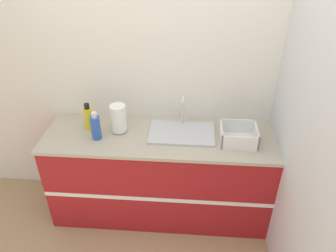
% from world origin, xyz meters
% --- Properties ---
extents(ground_plane, '(12.00, 12.00, 0.00)m').
position_xyz_m(ground_plane, '(0.00, 0.00, 0.00)').
color(ground_plane, tan).
extents(wall_back, '(4.39, 0.06, 2.60)m').
position_xyz_m(wall_back, '(0.00, 0.65, 1.30)').
color(wall_back, silver).
rests_on(wall_back, ground_plane).
extents(wall_right, '(0.06, 2.62, 2.60)m').
position_xyz_m(wall_right, '(1.02, 0.31, 1.30)').
color(wall_right, silver).
rests_on(wall_right, ground_plane).
extents(counter_cabinet, '(2.01, 0.64, 0.89)m').
position_xyz_m(counter_cabinet, '(0.00, 0.31, 0.45)').
color(counter_cabinet, maroon).
rests_on(counter_cabinet, ground_plane).
extents(sink, '(0.57, 0.36, 0.29)m').
position_xyz_m(sink, '(0.19, 0.35, 0.91)').
color(sink, silver).
rests_on(sink, counter_cabinet).
extents(paper_towel_roll, '(0.14, 0.14, 0.26)m').
position_xyz_m(paper_towel_roll, '(-0.36, 0.35, 1.02)').
color(paper_towel_roll, '#4C4C51').
rests_on(paper_towel_roll, counter_cabinet).
extents(dish_rack, '(0.30, 0.27, 0.14)m').
position_xyz_m(dish_rack, '(0.66, 0.27, 0.94)').
color(dish_rack, white).
rests_on(dish_rack, counter_cabinet).
extents(bottle_blue, '(0.08, 0.08, 0.25)m').
position_xyz_m(bottle_blue, '(-0.53, 0.23, 1.00)').
color(bottle_blue, '#2D56B7').
rests_on(bottle_blue, counter_cabinet).
extents(bottle_yellow, '(0.08, 0.08, 0.25)m').
position_xyz_m(bottle_yellow, '(-0.63, 0.38, 1.00)').
color(bottle_yellow, yellow).
rests_on(bottle_yellow, counter_cabinet).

